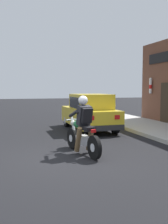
# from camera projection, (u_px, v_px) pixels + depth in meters

# --- Properties ---
(ground_plane) EXTENTS (80.00, 80.00, 0.00)m
(ground_plane) POSITION_uv_depth(u_px,v_px,m) (68.00, 159.00, 6.77)
(ground_plane) COLOR black
(sidewalk_curb) EXTENTS (2.60, 22.00, 0.14)m
(sidewalk_curb) POSITION_uv_depth(u_px,v_px,m) (162.00, 130.00, 10.99)
(sidewalk_curb) COLOR #ADAAA3
(sidewalk_curb) RESTS_ON ground
(motorcycle_with_rider) EXTENTS (0.67, 2.01, 1.62)m
(motorcycle_with_rider) POSITION_uv_depth(u_px,v_px,m) (83.00, 130.00, 7.26)
(motorcycle_with_rider) COLOR black
(motorcycle_with_rider) RESTS_ON ground
(car_hatchback) EXTENTS (1.64, 3.78, 1.57)m
(car_hatchback) POSITION_uv_depth(u_px,v_px,m) (89.00, 113.00, 11.35)
(car_hatchback) COLOR black
(car_hatchback) RESTS_ON ground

